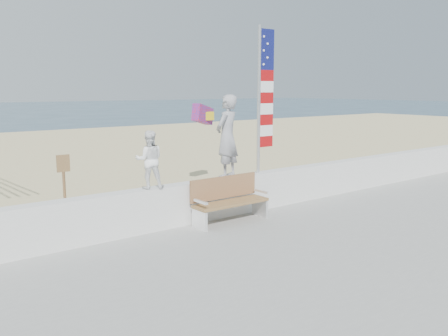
{
  "coord_description": "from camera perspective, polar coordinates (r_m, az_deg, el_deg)",
  "views": [
    {
      "loc": [
        -6.19,
        -6.55,
        3.12
      ],
      "look_at": [
        0.2,
        1.8,
        1.35
      ],
      "focal_mm": 38.0,
      "sensor_mm": 36.0,
      "label": 1
    }
  ],
  "objects": [
    {
      "name": "seawall",
      "position": [
        10.84,
        -1.49,
        -3.72
      ],
      "size": [
        30.0,
        0.35,
        0.9
      ],
      "primitive_type": "cube",
      "color": "silver",
      "rests_on": "boardwalk"
    },
    {
      "name": "ground",
      "position": [
        9.53,
        5.71,
        -9.59
      ],
      "size": [
        220.0,
        220.0,
        0.0
      ],
      "primitive_type": "plane",
      "color": "#2D475B",
      "rests_on": "ground"
    },
    {
      "name": "flag",
      "position": [
        11.51,
        4.7,
        8.89
      ],
      "size": [
        0.5,
        0.08,
        3.5
      ],
      "color": "silver",
      "rests_on": "seawall"
    },
    {
      "name": "sand",
      "position": [
        17.01,
        -15.45,
        -1.22
      ],
      "size": [
        90.0,
        40.0,
        0.08
      ],
      "primitive_type": "cube",
      "color": "beige",
      "rests_on": "ground"
    },
    {
      "name": "child",
      "position": [
        9.82,
        -8.98,
        1.0
      ],
      "size": [
        0.72,
        0.65,
        1.2
      ],
      "primitive_type": "imported",
      "rotation": [
        0.0,
        0.0,
        2.72
      ],
      "color": "white",
      "rests_on": "seawall"
    },
    {
      "name": "bench",
      "position": [
        10.55,
        0.55,
        -3.76
      ],
      "size": [
        1.8,
        0.57,
        1.0
      ],
      "color": "olive",
      "rests_on": "boardwalk"
    },
    {
      "name": "sign",
      "position": [
        12.17,
        -18.7,
        -1.25
      ],
      "size": [
        0.32,
        0.07,
        1.46
      ],
      "color": "brown",
      "rests_on": "sand"
    },
    {
      "name": "adult",
      "position": [
        10.87,
        0.37,
        3.82
      ],
      "size": [
        0.82,
        0.69,
        1.91
      ],
      "primitive_type": "imported",
      "rotation": [
        0.0,
        0.0,
        3.54
      ],
      "color": "#97969C",
      "rests_on": "seawall"
    },
    {
      "name": "parafoil_kite",
      "position": [
        14.36,
        -2.5,
        6.43
      ],
      "size": [
        1.0,
        0.68,
        0.69
      ],
      "color": "red",
      "rests_on": "ground"
    }
  ]
}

